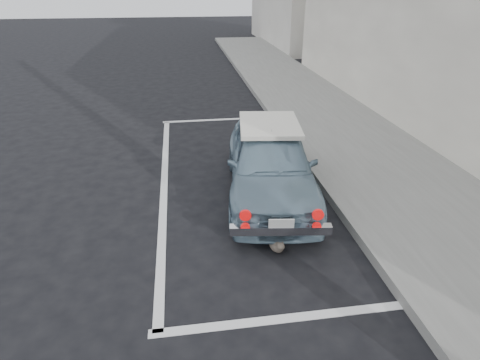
# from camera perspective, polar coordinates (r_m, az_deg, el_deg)

# --- Properties ---
(ground) EXTENTS (80.00, 80.00, 0.00)m
(ground) POSITION_cam_1_polar(r_m,az_deg,el_deg) (4.91, -0.48, -15.58)
(ground) COLOR black
(ground) RESTS_ON ground
(sidewalk) EXTENTS (2.80, 40.00, 0.15)m
(sidewalk) POSITION_cam_1_polar(r_m,az_deg,el_deg) (7.45, 22.32, -1.19)
(sidewalk) COLOR slate
(sidewalk) RESTS_ON ground
(pline_rear) EXTENTS (3.00, 0.12, 0.01)m
(pline_rear) POSITION_cam_1_polar(r_m,az_deg,el_deg) (4.63, 6.93, -18.92)
(pline_rear) COLOR silver
(pline_rear) RESTS_ON ground
(pline_front) EXTENTS (3.00, 0.12, 0.01)m
(pline_front) POSITION_cam_1_polar(r_m,az_deg,el_deg) (10.67, -2.77, 8.58)
(pline_front) COLOR silver
(pline_front) RESTS_ON ground
(pline_side) EXTENTS (0.12, 7.00, 0.01)m
(pline_side) POSITION_cam_1_polar(r_m,az_deg,el_deg) (7.39, -10.72, -0.37)
(pline_side) COLOR silver
(pline_side) RESTS_ON ground
(retro_coupe) EXTENTS (1.85, 3.64, 1.19)m
(retro_coupe) POSITION_cam_1_polar(r_m,az_deg,el_deg) (6.66, 4.32, 2.64)
(retro_coupe) COLOR gray
(retro_coupe) RESTS_ON ground
(cat) EXTENTS (0.23, 0.42, 0.22)m
(cat) POSITION_cam_1_polar(r_m,az_deg,el_deg) (5.49, 5.28, -9.13)
(cat) COLOR #756859
(cat) RESTS_ON ground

